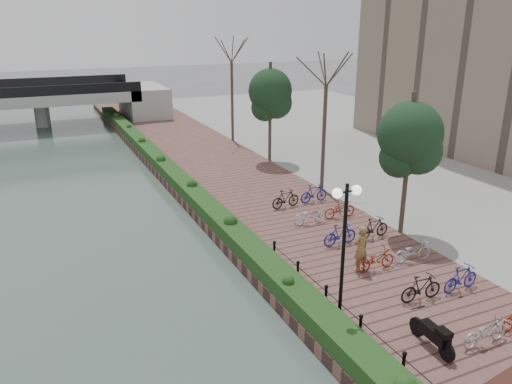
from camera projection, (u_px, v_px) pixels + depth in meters
promenade at (249, 194)px, 29.18m from camera, size 8.00×75.00×0.50m
inland_pavement at (455, 164)px, 35.45m from camera, size 24.00×75.00×0.50m
hedge at (180, 181)px, 29.82m from camera, size 1.10×56.00×0.60m
chain_fence at (381, 345)px, 14.62m from camera, size 0.10×14.10×0.70m
lamppost at (345, 223)px, 15.46m from camera, size 1.02×0.32×4.69m
motorcycle at (432, 333)px, 14.91m from camera, size 0.59×1.65×1.02m
pedestrian at (361, 248)px, 19.46m from camera, size 0.73×0.52×1.88m
bicycle_parking at (376, 243)px, 21.03m from camera, size 2.40×14.69×1.00m
street_trees at (358, 148)px, 25.49m from camera, size 3.20×37.12×6.80m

